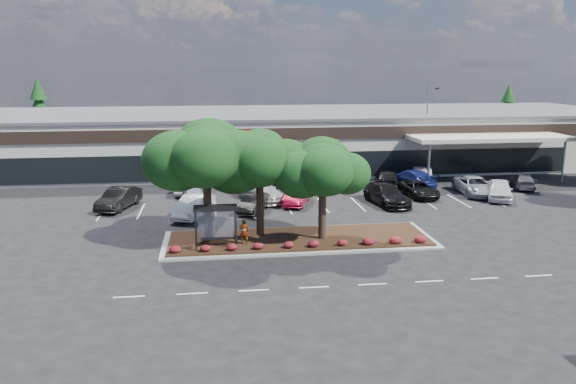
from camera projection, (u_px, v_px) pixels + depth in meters
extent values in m
plane|color=black|center=(341.00, 260.00, 34.01)|extent=(160.00, 160.00, 0.00)
cube|color=beige|center=(278.00, 139.00, 66.21)|extent=(80.00, 20.00, 6.00)
cube|color=#525255|center=(278.00, 113.00, 65.52)|extent=(80.40, 20.40, 0.30)
cube|color=black|center=(289.00, 134.00, 56.09)|extent=(80.00, 0.25, 1.20)
cube|color=black|center=(289.00, 165.00, 56.80)|extent=(60.00, 0.18, 2.60)
cube|color=#B5160C|center=(229.00, 135.00, 55.26)|extent=(6.00, 0.12, 1.00)
cube|color=beige|center=(489.00, 138.00, 56.37)|extent=(16.00, 5.00, 0.40)
cylinder|color=slate|center=(429.00, 165.00, 54.05)|extent=(0.24, 0.24, 4.20)
cylinder|color=slate|center=(563.00, 162.00, 55.84)|extent=(0.24, 0.24, 4.20)
cube|color=#9B9A96|center=(299.00, 240.00, 37.60)|extent=(18.00, 6.00, 0.15)
cube|color=#3B2114|center=(299.00, 238.00, 37.58)|extent=(17.20, 5.20, 0.12)
cube|color=silver|center=(129.00, 297.00, 28.61)|extent=(1.60, 0.12, 0.01)
cube|color=silver|center=(192.00, 293.00, 29.02)|extent=(1.60, 0.12, 0.01)
cube|color=silver|center=(254.00, 290.00, 29.43)|extent=(1.60, 0.12, 0.01)
cube|color=silver|center=(314.00, 287.00, 29.83)|extent=(1.60, 0.12, 0.01)
cube|color=silver|center=(372.00, 284.00, 30.24)|extent=(1.60, 0.12, 0.01)
cube|color=silver|center=(429.00, 281.00, 30.65)|extent=(1.60, 0.12, 0.01)
cube|color=silver|center=(485.00, 278.00, 31.06)|extent=(1.60, 0.12, 0.01)
cube|color=silver|center=(539.00, 276.00, 31.47)|extent=(1.60, 0.12, 0.01)
cube|color=silver|center=(103.00, 212.00, 44.95)|extent=(0.12, 5.00, 0.01)
cube|color=silver|center=(141.00, 211.00, 45.33)|extent=(0.12, 5.00, 0.01)
cube|color=silver|center=(179.00, 210.00, 45.72)|extent=(0.12, 5.00, 0.01)
cube|color=silver|center=(216.00, 209.00, 46.10)|extent=(0.12, 5.00, 0.01)
cube|color=silver|center=(252.00, 207.00, 46.48)|extent=(0.12, 5.00, 0.01)
cube|color=silver|center=(288.00, 206.00, 46.87)|extent=(0.12, 5.00, 0.01)
cube|color=silver|center=(323.00, 205.00, 47.25)|extent=(0.12, 5.00, 0.01)
cube|color=silver|center=(358.00, 204.00, 47.63)|extent=(0.12, 5.00, 0.01)
cube|color=silver|center=(392.00, 203.00, 48.01)|extent=(0.12, 5.00, 0.01)
cube|color=silver|center=(426.00, 202.00, 48.40)|extent=(0.12, 5.00, 0.01)
cube|color=silver|center=(459.00, 201.00, 48.78)|extent=(0.12, 5.00, 0.01)
cube|color=silver|center=(491.00, 200.00, 49.16)|extent=(0.12, 5.00, 0.01)
cylinder|color=black|center=(196.00, 226.00, 35.89)|extent=(0.08, 0.08, 2.50)
cylinder|color=black|center=(235.00, 224.00, 36.21)|extent=(0.08, 0.08, 2.50)
cylinder|color=black|center=(196.00, 231.00, 34.63)|extent=(0.08, 0.08, 2.50)
cylinder|color=black|center=(236.00, 230.00, 34.95)|extent=(0.08, 0.08, 2.50)
cube|color=black|center=(215.00, 208.00, 35.14)|extent=(2.75, 1.55, 0.10)
cube|color=silver|center=(216.00, 223.00, 36.02)|extent=(2.30, 0.03, 2.00)
cube|color=black|center=(216.00, 239.00, 35.84)|extent=(2.00, 0.35, 0.06)
cone|color=#113512|center=(40.00, 116.00, 73.54)|extent=(4.40, 4.40, 10.00)
cone|color=#113512|center=(507.00, 115.00, 79.88)|extent=(3.96, 3.96, 9.00)
imported|color=#594C47|center=(244.00, 232.00, 36.07)|extent=(0.65, 0.48, 1.64)
cube|color=#9B9A96|center=(424.00, 168.00, 63.06)|extent=(0.50, 0.50, 0.40)
cylinder|color=slate|center=(426.00, 127.00, 62.03)|extent=(0.14, 0.14, 8.84)
cube|color=slate|center=(431.00, 88.00, 61.31)|extent=(0.91, 0.56, 0.14)
cube|color=black|center=(435.00, 88.00, 61.58)|extent=(0.53, 0.46, 0.18)
imported|color=black|center=(119.00, 198.00, 46.00)|extent=(3.35, 5.50, 1.71)
imported|color=white|center=(193.00, 206.00, 43.49)|extent=(3.51, 5.39, 1.68)
imported|color=silver|center=(260.00, 191.00, 48.67)|extent=(4.54, 6.34, 1.70)
imported|color=black|center=(254.00, 203.00, 45.04)|extent=(3.15, 4.67, 1.46)
imported|color=maroon|center=(297.00, 195.00, 47.43)|extent=(3.06, 5.00, 1.55)
imported|color=black|center=(387.00, 195.00, 47.34)|extent=(3.23, 6.07, 1.68)
imported|color=black|center=(419.00, 189.00, 50.15)|extent=(2.63, 5.18, 1.40)
imported|color=white|center=(500.00, 190.00, 49.17)|extent=(3.91, 5.42, 1.71)
imported|color=#A2A9AE|center=(475.00, 186.00, 50.99)|extent=(3.12, 5.93, 1.59)
imported|color=#9EA3A9|center=(190.00, 190.00, 49.74)|extent=(2.84, 4.34, 1.37)
imported|color=#53555A|center=(186.00, 187.00, 50.95)|extent=(2.07, 4.31, 1.36)
imported|color=black|center=(252.00, 182.00, 52.83)|extent=(2.98, 5.04, 1.61)
imported|color=maroon|center=(284.00, 178.00, 55.36)|extent=(2.82, 5.11, 1.35)
imported|color=white|center=(331.00, 181.00, 53.35)|extent=(3.23, 4.64, 1.47)
imported|color=black|center=(387.00, 179.00, 53.86)|extent=(3.69, 5.91, 1.60)
imported|color=navy|center=(411.00, 178.00, 54.01)|extent=(3.97, 6.36, 1.72)
imported|color=#55545B|center=(422.00, 174.00, 56.31)|extent=(3.22, 5.27, 1.64)
imported|color=#55535B|center=(523.00, 181.00, 53.59)|extent=(3.37, 4.99, 1.34)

